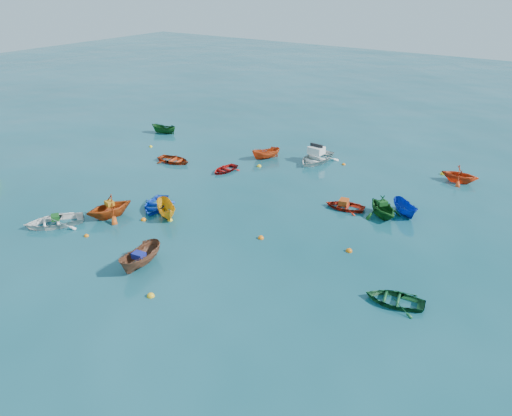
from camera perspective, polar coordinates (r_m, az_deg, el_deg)
The scene contains 31 objects.
ground at distance 29.34m, azimuth -5.50°, elevation -4.20°, with size 160.00×160.00×0.00m, color #093D47.
dinghy_blue_sw at distance 34.33m, azimuth -11.39°, elevation 0.03°, with size 2.14×2.99×0.62m, color blue.
dinghy_white_near at distance 33.86m, azimuth -22.00°, elevation -1.81°, with size 2.54×3.55×0.74m, color silver.
sampan_brown_mid at distance 27.91m, azimuth -12.91°, elevation -6.49°, with size 1.16×3.07×1.19m, color brown.
dinghy_orange_w at distance 33.80m, azimuth -16.29°, elevation -0.95°, with size 2.64×3.07×1.61m, color #B94311.
sampan_yellow_mid at distance 33.04m, azimuth -10.13°, elevation -0.91°, with size 1.04×2.77×1.07m, color orange.
dinghy_green_e at distance 25.40m, azimuth 15.50°, elevation -10.37°, with size 2.02×2.82×0.59m, color #114923.
dinghy_red_nw at distance 42.33m, azimuth -9.34°, elevation 5.19°, with size 2.13×2.97×0.62m, color #A22D0D.
sampan_orange_n at distance 42.62m, azimuth 1.15°, elevation 5.67°, with size 0.98×2.60×1.00m, color #C73F12.
dinghy_green_n at distance 33.56m, azimuth 14.17°, elevation -0.89°, with size 2.44×2.84×1.49m, color #114C16.
dinghy_red_ne at distance 34.10m, azimuth 10.10°, elevation -0.04°, with size 1.90×2.65×0.55m, color #A51F0D.
sampan_blue_far at distance 34.21m, azimuth 16.60°, elevation -0.67°, with size 0.96×2.54×0.98m, color #0D2AA5.
dinghy_red_far at distance 39.95m, azimuth -3.58°, elevation 4.23°, with size 1.78×2.49×0.52m, color #AB100E.
dinghy_orange_far at distance 40.78m, azimuth 22.14°, elevation 2.77°, with size 2.31×2.68×1.41m, color red.
sampan_green_far at distance 50.27m, azimuth -10.48°, elevation 8.39°, with size 0.94×2.50×0.97m, color #0F4415.
motorboat_white at distance 42.21m, azimuth 6.83°, elevation 5.29°, with size 2.92×4.09×1.45m, color silver.
tarp_green_a at distance 33.64m, azimuth -21.97°, elevation -1.00°, with size 0.63×0.47×0.30m, color #134F19.
tarp_blue_a at distance 27.43m, azimuth -13.25°, elevation -5.30°, with size 0.65×0.49×0.32m, color navy.
tarp_orange_a at distance 33.42m, azimuth -16.42°, elevation 0.53°, with size 0.60×0.45×0.29m, color orange.
tarp_green_b at distance 33.26m, azimuth 14.25°, elevation 0.56°, with size 0.60×0.45×0.29m, color #114716.
tarp_orange_b at distance 33.93m, azimuth 10.00°, elevation 0.69°, with size 0.74×0.56×0.36m, color #B14112.
buoy_or_a at distance 31.80m, azimuth -18.81°, elevation -3.07°, with size 0.30×0.30×0.30m, color orange.
buoy_ye_a at distance 25.45m, azimuth -11.94°, elevation -9.85°, with size 0.39×0.39×0.39m, color yellow.
buoy_or_b at distance 29.88m, azimuth 0.55°, elevation -3.49°, with size 0.37×0.37×0.37m, color orange.
buoy_ye_b at distance 46.52m, azimuth -11.94°, elevation 6.85°, with size 0.29×0.29×0.29m, color yellow.
buoy_or_c at distance 32.79m, azimuth -12.73°, elevation -1.37°, with size 0.35×0.35×0.35m, color orange.
buoy_ye_c at distance 32.42m, azimuth -9.79°, elevation -1.42°, with size 0.33×0.33×0.33m, color yellow.
buoy_or_d at distance 29.05m, azimuth 10.57°, elevation -4.89°, with size 0.38×0.38×0.38m, color #D5650B.
buoy_ye_d at distance 40.83m, azimuth 0.35°, elevation 4.77°, with size 0.36×0.36×0.36m, color yellow.
buoy_or_e at distance 41.84m, azimuth 9.98°, elevation 4.89°, with size 0.30×0.30×0.30m, color orange.
buoy_ye_e at distance 41.88m, azimuth 20.53°, elevation 3.63°, with size 0.39×0.39×0.39m, color yellow.
Camera 1 is at (16.54, -19.40, 14.53)m, focal length 35.00 mm.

